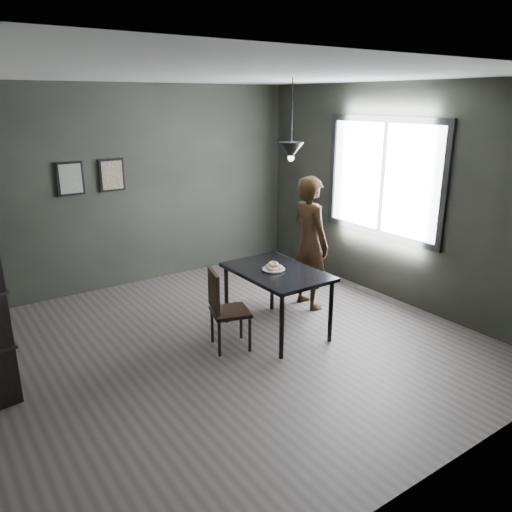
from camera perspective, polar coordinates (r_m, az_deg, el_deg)
ground at (r=5.59m, az=-2.70°, el=-10.09°), size 5.00×5.00×0.00m
back_wall at (r=7.29m, az=-13.49°, el=7.68°), size 5.00×0.10×2.80m
ceiling at (r=4.95m, az=-3.19°, el=19.96°), size 5.00×5.00×0.02m
window_assembly at (r=6.80m, az=14.28°, el=8.65°), size 0.04×1.96×1.56m
cafe_table at (r=5.63m, az=2.38°, el=-2.39°), size 0.80×1.20×0.75m
white_plate at (r=5.60m, az=2.01°, el=-1.58°), size 0.23×0.23×0.01m
donut_pile at (r=5.58m, az=2.02°, el=-1.22°), size 0.20×0.20×0.09m
woman at (r=6.33m, az=6.18°, el=1.50°), size 0.46×0.65×1.70m
wood_chair at (r=5.31m, az=-3.80°, el=-5.57°), size 0.48×0.48×0.89m
pendant_lamp at (r=5.55m, az=4.04°, el=11.94°), size 0.28×0.28×0.86m
framed_print_left at (r=6.96m, az=-20.45°, el=8.29°), size 0.34×0.04×0.44m
framed_print_right at (r=7.11m, az=-16.14°, el=8.87°), size 0.34×0.04×0.44m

